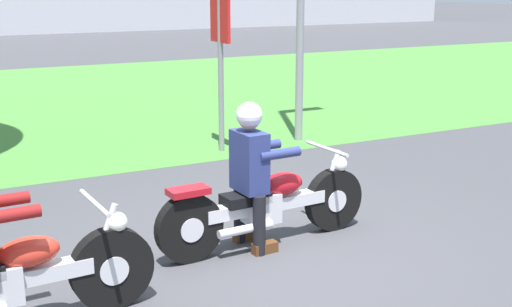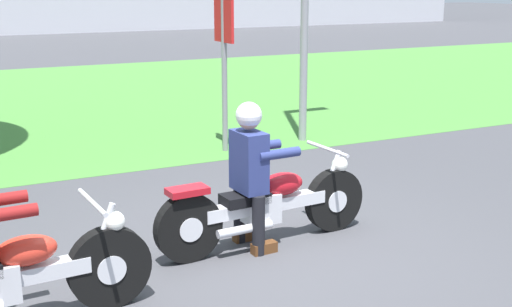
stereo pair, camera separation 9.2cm
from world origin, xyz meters
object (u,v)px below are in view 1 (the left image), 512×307
at_px(rider_lead, 251,164).
at_px(sign_banner, 220,34).
at_px(motorcycle_lead, 267,206).
at_px(motorcycle_follow, 6,282).

height_order(rider_lead, sign_banner, sign_banner).
bearing_deg(sign_banner, motorcycle_lead, -108.11).
distance_m(motorcycle_lead, motorcycle_follow, 2.50).
relative_size(motorcycle_follow, sign_banner, 0.84).
height_order(rider_lead, motorcycle_follow, rider_lead).
relative_size(motorcycle_lead, rider_lead, 1.60).
bearing_deg(rider_lead, motorcycle_lead, -0.84).
height_order(motorcycle_lead, rider_lead, rider_lead).
height_order(motorcycle_lead, sign_banner, sign_banner).
bearing_deg(sign_banner, motorcycle_follow, -130.77).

